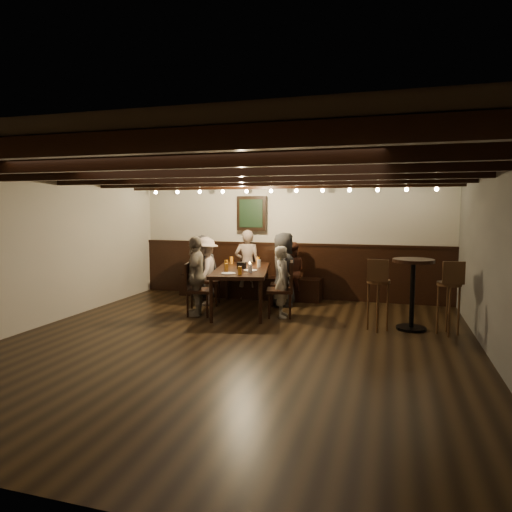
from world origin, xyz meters
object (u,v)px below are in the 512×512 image
(person_bench_right, at_px, (291,272))
(bar_stool_left, at_px, (378,304))
(bar_stool_right, at_px, (448,307))
(chair_left_near, at_px, (207,289))
(high_top_table, at_px, (413,283))
(chair_right_far, at_px, (281,300))
(person_left_near, at_px, (206,271))
(person_left_far, at_px, (196,276))
(person_right_far, at_px, (283,282))
(chair_right_near, at_px, (282,292))
(chair_left_far, at_px, (198,299))
(person_bench_left, at_px, (202,268))
(person_right_near, at_px, (284,269))
(dining_table, at_px, (242,272))
(person_bench_centre, at_px, (247,265))

(person_bench_right, bearing_deg, bar_stool_left, 121.41)
(bar_stool_right, bearing_deg, bar_stool_left, 171.34)
(chair_left_near, height_order, high_top_table, high_top_table)
(bar_stool_left, xyz_separation_m, bar_stool_right, (1.00, 0.05, 0.00))
(chair_right_far, xyz_separation_m, person_left_near, (-1.63, 0.56, 0.36))
(person_bench_right, distance_m, person_left_far, 2.13)
(chair_right_far, distance_m, person_right_far, 0.32)
(chair_right_near, bearing_deg, person_left_near, 90.00)
(chair_left_near, relative_size, person_right_far, 0.79)
(chair_right_far, height_order, person_right_far, person_right_far)
(chair_left_far, distance_m, high_top_table, 3.55)
(person_bench_left, height_order, person_bench_right, person_bench_left)
(person_left_far, height_order, person_right_near, person_right_near)
(person_left_near, xyz_separation_m, person_left_far, (0.19, -0.88, 0.04))
(chair_left_far, distance_m, person_bench_left, 1.41)
(person_left_near, distance_m, bar_stool_right, 4.36)
(chair_left_far, bearing_deg, chair_left_near, -179.93)
(chair_left_far, bearing_deg, bar_stool_left, 74.97)
(person_bench_left, distance_m, person_right_far, 2.13)
(person_right_far, bearing_deg, chair_left_far, 90.00)
(dining_table, relative_size, bar_stool_left, 1.99)
(dining_table, relative_size, high_top_table, 2.02)
(person_bench_centre, xyz_separation_m, person_bench_right, (0.91, 0.05, -0.12))
(person_bench_left, bearing_deg, chair_left_far, 97.62)
(chair_left_far, relative_size, person_right_near, 0.66)
(chair_right_near, bearing_deg, bar_stool_right, -126.80)
(chair_left_far, bearing_deg, person_bench_right, 129.82)
(dining_table, distance_m, person_left_near, 0.88)
(chair_left_far, relative_size, person_left_far, 0.66)
(person_bench_right, height_order, person_right_far, person_right_far)
(dining_table, height_order, person_bench_right, person_bench_right)
(chair_right_far, height_order, person_bench_right, person_bench_right)
(person_bench_centre, distance_m, person_right_near, 0.96)
(person_bench_left, bearing_deg, person_bench_right, -180.00)
(chair_left_near, distance_m, person_bench_left, 0.61)
(person_bench_right, bearing_deg, dining_table, 45.00)
(chair_right_far, relative_size, person_bench_centre, 0.67)
(person_right_near, bearing_deg, high_top_table, -128.69)
(person_left_far, xyz_separation_m, person_right_far, (1.46, 0.32, -0.08))
(person_bench_right, relative_size, person_left_near, 0.91)
(chair_right_near, relative_size, person_left_near, 0.65)
(bar_stool_left, bearing_deg, person_left_near, 166.39)
(chair_right_near, xyz_separation_m, chair_right_far, (0.20, -0.88, 0.03))
(chair_left_near, bearing_deg, dining_table, 58.01)
(dining_table, xyz_separation_m, high_top_table, (2.92, -0.53, 0.01))
(person_bench_centre, xyz_separation_m, person_right_far, (1.06, -1.30, -0.10))
(bar_stool_left, bearing_deg, chair_right_near, 147.50)
(chair_left_near, bearing_deg, chair_right_near, 90.00)
(person_bench_centre, bearing_deg, person_bench_right, 170.54)
(person_left_near, bearing_deg, person_bench_centre, 128.66)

